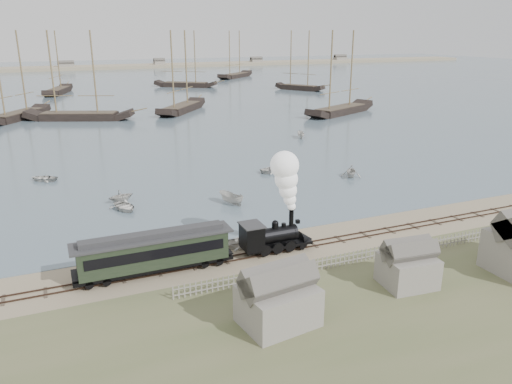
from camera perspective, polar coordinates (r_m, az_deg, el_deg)
name	(u,v)px	position (r m, az deg, el deg)	size (l,w,h in m)	color
ground	(312,235)	(50.73, 6.44, -4.95)	(600.00, 600.00, 0.00)	gray
harbor_water	(104,83)	(212.74, -16.94, 11.88)	(600.00, 336.00, 0.06)	#495E68
rail_track	(322,242)	(49.13, 7.58, -5.73)	(120.00, 1.80, 0.16)	#3A281F
picket_fence_west	(285,277)	(42.35, 3.32, -9.70)	(19.00, 0.10, 1.20)	gray
picket_fence_east	(463,244)	(52.55, 22.60, -5.46)	(15.00, 0.10, 1.20)	gray
shed_left	(278,323)	(36.35, 2.51, -14.75)	(5.00, 4.00, 4.10)	gray
shed_mid	(406,285)	(42.92, 16.78, -10.11)	(4.00, 3.50, 3.60)	gray
far_spit	(86,69)	(292.14, -18.84, 13.14)	(500.00, 20.00, 1.80)	tan
locomotive	(285,208)	(45.74, 3.29, -1.82)	(7.27, 2.71, 9.07)	black
passenger_coach	(154,251)	(42.94, -11.57, -6.60)	(13.35, 2.57, 3.24)	black
beached_dinghy	(244,242)	(47.93, -1.34, -5.71)	(3.96, 2.83, 0.82)	#BCB9B3
rowboat_0	(125,207)	(59.06, -14.77, -1.63)	(3.83, 2.73, 0.79)	#BCB9B3
rowboat_1	(121,196)	(61.71, -15.19, -0.42)	(3.03, 2.62, 1.60)	#BCB9B3
rowboat_2	(231,198)	(59.02, -2.88, -0.73)	(3.66, 1.38, 1.41)	#BCB9B3
rowboat_3	(275,169)	(72.55, 2.14, 2.63)	(4.25, 3.04, 0.88)	#BCB9B3
rowboat_4	(351,171)	(71.21, 10.82, 2.37)	(3.27, 2.82, 1.72)	#BCB9B3
rowboat_5	(301,135)	(96.50, 5.14, 6.52)	(3.18, 1.19, 1.23)	#BCB9B3
rowboat_6	(44,178)	(74.25, -23.09, 1.48)	(3.67, 2.62, 0.76)	#BCB9B3
schooner_1	(12,75)	(128.43, -26.12, 11.88)	(20.98, 4.84, 20.00)	black
schooner_2	(75,76)	(122.42, -19.96, 12.40)	(24.47, 5.65, 20.00)	black
schooner_3	(180,71)	(129.12, -8.65, 13.47)	(22.38, 5.17, 20.00)	black
schooner_4	(342,72)	(126.07, 9.84, 13.31)	(24.26, 5.60, 20.00)	black
schooner_5	(300,60)	(177.02, 5.09, 14.75)	(18.00, 4.15, 20.00)	black
schooner_7	(55,62)	(178.27, -22.02, 13.59)	(21.38, 4.93, 20.00)	black
schooner_8	(184,59)	(188.31, -8.19, 14.83)	(22.97, 5.30, 20.00)	black
schooner_9	(235,54)	(225.48, -2.41, 15.47)	(24.92, 5.75, 20.00)	black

